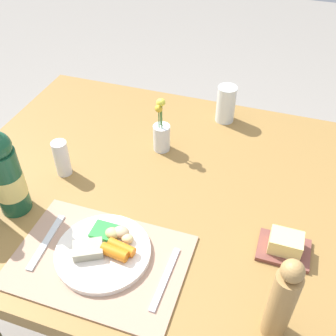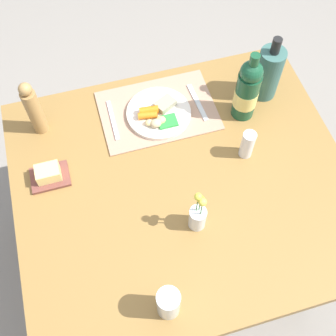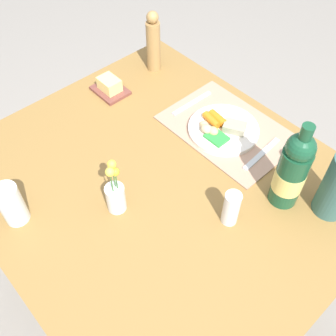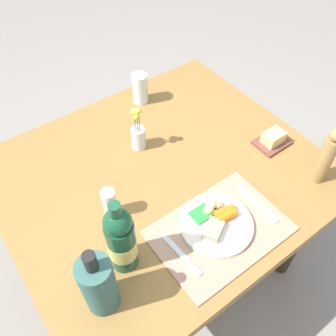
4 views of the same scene
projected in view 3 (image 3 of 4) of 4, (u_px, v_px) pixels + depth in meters
ground_plane at (162, 277)px, 1.76m from camera, size 8.00×8.00×0.00m
dining_table at (160, 196)px, 1.28m from camera, size 1.14×1.00×0.71m
placemat at (227, 129)px, 1.34m from camera, size 0.43×0.30×0.01m
dinner_plate at (222, 128)px, 1.32m from camera, size 0.24×0.24×0.04m
fork at (262, 154)px, 1.26m from camera, size 0.03×0.18×0.00m
knife at (192, 103)px, 1.42m from camera, size 0.02×0.18×0.00m
salt_shaker at (231, 208)px, 1.07m from camera, size 0.05×0.05×0.12m
wine_bottle at (292, 171)px, 1.07m from camera, size 0.09×0.09×0.29m
butter_dish at (110, 87)px, 1.46m from camera, size 0.13×0.10×0.06m
flower_vase at (115, 194)px, 1.10m from camera, size 0.06×0.06×0.20m
pepper_mill at (153, 43)px, 1.48m from camera, size 0.05×0.05×0.24m
water_tumbler at (12, 206)px, 1.08m from camera, size 0.07×0.07×0.13m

